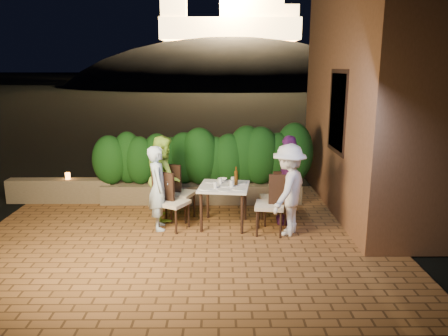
{
  "coord_description": "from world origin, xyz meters",
  "views": [
    {
      "loc": [
        0.61,
        -6.64,
        2.83
      ],
      "look_at": [
        0.67,
        0.96,
        1.05
      ],
      "focal_mm": 35.0,
      "sensor_mm": 36.0,
      "label": 1
    }
  ],
  "objects_px": {
    "dining_table": "(224,206)",
    "diner_blue": "(158,188)",
    "parapet_lamp": "(68,176)",
    "diner_green": "(164,178)",
    "diner_white": "(289,190)",
    "chair_right_back": "(274,197)",
    "chair_left_back": "(180,192)",
    "chair_left_front": "(173,201)",
    "chair_right_front": "(270,204)",
    "beer_bottle": "(236,176)",
    "diner_purple": "(288,180)",
    "bowl": "(222,180)"
  },
  "relations": [
    {
      "from": "dining_table",
      "to": "chair_right_front",
      "type": "bearing_deg",
      "value": -25.75
    },
    {
      "from": "chair_left_front",
      "to": "diner_blue",
      "type": "bearing_deg",
      "value": -154.08
    },
    {
      "from": "diner_green",
      "to": "diner_purple",
      "type": "height_order",
      "value": "diner_purple"
    },
    {
      "from": "diner_blue",
      "to": "parapet_lamp",
      "type": "xyz_separation_m",
      "value": [
        -2.13,
        1.58,
        -0.18
      ]
    },
    {
      "from": "diner_white",
      "to": "diner_purple",
      "type": "relative_size",
      "value": 0.96
    },
    {
      "from": "dining_table",
      "to": "chair_left_front",
      "type": "distance_m",
      "value": 0.92
    },
    {
      "from": "chair_left_back",
      "to": "chair_right_back",
      "type": "height_order",
      "value": "chair_left_back"
    },
    {
      "from": "chair_right_back",
      "to": "parapet_lamp",
      "type": "distance_m",
      "value": 4.4
    },
    {
      "from": "diner_blue",
      "to": "diner_green",
      "type": "relative_size",
      "value": 0.94
    },
    {
      "from": "diner_purple",
      "to": "chair_left_back",
      "type": "bearing_deg",
      "value": -91.89
    },
    {
      "from": "chair_left_front",
      "to": "chair_right_front",
      "type": "xyz_separation_m",
      "value": [
        1.68,
        -0.22,
        0.02
      ]
    },
    {
      "from": "dining_table",
      "to": "diner_blue",
      "type": "relative_size",
      "value": 0.58
    },
    {
      "from": "diner_white",
      "to": "diner_purple",
      "type": "xyz_separation_m",
      "value": [
        0.08,
        0.57,
        0.03
      ]
    },
    {
      "from": "chair_right_back",
      "to": "chair_left_front",
      "type": "bearing_deg",
      "value": 5.05
    },
    {
      "from": "chair_right_front",
      "to": "chair_right_back",
      "type": "height_order",
      "value": "chair_right_front"
    },
    {
      "from": "chair_left_back",
      "to": "diner_blue",
      "type": "bearing_deg",
      "value": -103.21
    },
    {
      "from": "chair_right_front",
      "to": "diner_blue",
      "type": "xyz_separation_m",
      "value": [
        -1.93,
        0.24,
        0.22
      ]
    },
    {
      "from": "dining_table",
      "to": "diner_blue",
      "type": "bearing_deg",
      "value": -173.35
    },
    {
      "from": "chair_left_back",
      "to": "diner_purple",
      "type": "bearing_deg",
      "value": 15.22
    },
    {
      "from": "dining_table",
      "to": "parapet_lamp",
      "type": "relative_size",
      "value": 6.16
    },
    {
      "from": "chair_right_back",
      "to": "diner_white",
      "type": "bearing_deg",
      "value": 104.38
    },
    {
      "from": "dining_table",
      "to": "chair_right_front",
      "type": "height_order",
      "value": "chair_right_front"
    },
    {
      "from": "chair_left_front",
      "to": "diner_green",
      "type": "xyz_separation_m",
      "value": [
        -0.22,
        0.57,
        0.29
      ]
    },
    {
      "from": "dining_table",
      "to": "bowl",
      "type": "xyz_separation_m",
      "value": [
        -0.03,
        0.35,
        0.4
      ]
    },
    {
      "from": "beer_bottle",
      "to": "diner_green",
      "type": "xyz_separation_m",
      "value": [
        -1.34,
        0.37,
        -0.12
      ]
    },
    {
      "from": "beer_bottle",
      "to": "chair_left_back",
      "type": "relative_size",
      "value": 0.32
    },
    {
      "from": "chair_right_back",
      "to": "diner_white",
      "type": "relative_size",
      "value": 0.62
    },
    {
      "from": "bowl",
      "to": "diner_white",
      "type": "distance_m",
      "value": 1.35
    },
    {
      "from": "diner_green",
      "to": "diner_white",
      "type": "distance_m",
      "value": 2.36
    },
    {
      "from": "chair_left_back",
      "to": "chair_left_front",
      "type": "bearing_deg",
      "value": -77.58
    },
    {
      "from": "parapet_lamp",
      "to": "chair_left_back",
      "type": "bearing_deg",
      "value": -23.78
    },
    {
      "from": "beer_bottle",
      "to": "diner_green",
      "type": "distance_m",
      "value": 1.39
    },
    {
      "from": "beer_bottle",
      "to": "chair_left_front",
      "type": "relative_size",
      "value": 0.33
    },
    {
      "from": "chair_right_back",
      "to": "diner_white",
      "type": "xyz_separation_m",
      "value": [
        0.18,
        -0.54,
        0.3
      ]
    },
    {
      "from": "chair_left_front",
      "to": "diner_blue",
      "type": "relative_size",
      "value": 0.68
    },
    {
      "from": "diner_white",
      "to": "parapet_lamp",
      "type": "xyz_separation_m",
      "value": [
        -4.38,
        1.84,
        -0.22
      ]
    },
    {
      "from": "chair_right_front",
      "to": "chair_right_back",
      "type": "relative_size",
      "value": 1.08
    },
    {
      "from": "dining_table",
      "to": "chair_right_front",
      "type": "relative_size",
      "value": 0.82
    },
    {
      "from": "chair_right_front",
      "to": "diner_white",
      "type": "bearing_deg",
      "value": -175.87
    },
    {
      "from": "diner_white",
      "to": "diner_green",
      "type": "bearing_deg",
      "value": -81.13
    },
    {
      "from": "diner_blue",
      "to": "diner_green",
      "type": "xyz_separation_m",
      "value": [
        0.03,
        0.55,
        0.04
      ]
    },
    {
      "from": "parapet_lamp",
      "to": "diner_green",
      "type": "bearing_deg",
      "value": -25.33
    },
    {
      "from": "dining_table",
      "to": "diner_blue",
      "type": "xyz_separation_m",
      "value": [
        -1.15,
        -0.13,
        0.37
      ]
    },
    {
      "from": "chair_left_front",
      "to": "diner_blue",
      "type": "distance_m",
      "value": 0.35
    },
    {
      "from": "dining_table",
      "to": "chair_left_front",
      "type": "xyz_separation_m",
      "value": [
        -0.9,
        -0.15,
        0.13
      ]
    },
    {
      "from": "chair_right_front",
      "to": "diner_purple",
      "type": "height_order",
      "value": "diner_purple"
    },
    {
      "from": "chair_right_back",
      "to": "diner_green",
      "type": "relative_size",
      "value": 0.61
    },
    {
      "from": "beer_bottle",
      "to": "chair_right_front",
      "type": "distance_m",
      "value": 0.81
    },
    {
      "from": "diner_blue",
      "to": "diner_white",
      "type": "xyz_separation_m",
      "value": [
        2.24,
        -0.27,
        0.04
      ]
    },
    {
      "from": "dining_table",
      "to": "chair_right_front",
      "type": "xyz_separation_m",
      "value": [
        0.78,
        -0.38,
        0.15
      ]
    }
  ]
}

